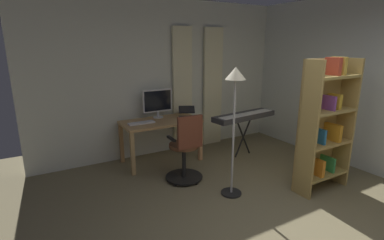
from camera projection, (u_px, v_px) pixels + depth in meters
back_room_partition at (165, 78)px, 5.28m from camera, size 4.81×0.10×2.77m
curtain_left_panel at (213, 88)px, 5.72m from camera, size 0.41×0.06×2.30m
curtain_right_panel at (182, 90)px, 5.39m from camera, size 0.38×0.06×2.30m
desk at (161, 126)px, 4.91m from camera, size 1.30×0.67×0.73m
office_chair at (186, 150)px, 4.20m from camera, size 0.56×0.56×1.03m
computer_monitor at (158, 102)px, 5.02m from camera, size 0.54×0.18×0.50m
computer_keyboard at (141, 123)px, 4.68m from camera, size 0.43×0.13×0.02m
laptop at (187, 115)px, 5.05m from camera, size 0.41×0.44×0.18m
bookshelf at (324, 125)px, 3.92m from camera, size 0.82×0.30×1.83m
piano_keyboard at (244, 117)px, 5.14m from camera, size 1.31×0.47×0.80m
floor_lamp at (235, 98)px, 3.61m from camera, size 0.28×0.28×1.72m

